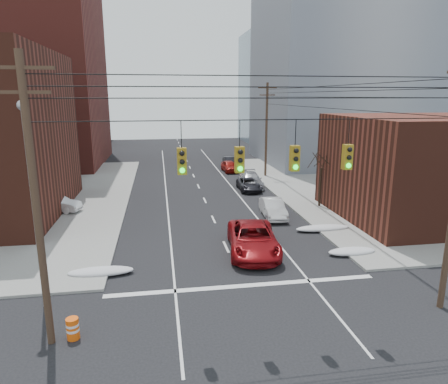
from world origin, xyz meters
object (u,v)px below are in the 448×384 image
object	(u,v)px
red_pickup	(253,239)
lot_car_d	(32,185)
lot_car_a	(57,204)
lot_car_b	(42,189)
parked_car_b	(273,208)
parked_car_c	(249,184)
parked_car_e	(229,166)
parked_car_f	(230,162)
parked_car_a	(274,210)
construction_barrel	(73,328)
parked_car_d	(251,180)

from	to	relation	value
red_pickup	lot_car_d	size ratio (longest dim) A/B	1.36
lot_car_a	lot_car_b	distance (m)	6.59
red_pickup	lot_car_b	bearing A→B (deg)	141.73
red_pickup	parked_car_b	size ratio (longest dim) A/B	1.42
red_pickup	parked_car_c	distance (m)	16.81
red_pickup	parked_car_e	bearing A→B (deg)	89.96
red_pickup	parked_car_e	distance (m)	27.27
parked_car_c	parked_car_f	xyz separation A→B (m)	(0.44, 13.66, 0.09)
lot_car_a	lot_car_b	bearing A→B (deg)	41.26
parked_car_a	lot_car_b	world-z (taller)	lot_car_b
lot_car_d	construction_barrel	xyz separation A→B (m)	(8.92, -26.05, -0.48)
parked_car_a	lot_car_a	xyz separation A→B (m)	(-17.35, 4.08, 0.13)
parked_car_a	parked_car_c	xyz separation A→B (m)	(0.16, 9.65, -0.05)
parked_car_d	lot_car_a	distance (m)	19.38
parked_car_a	parked_car_b	xyz separation A→B (m)	(0.00, 0.20, 0.06)
parked_car_a	lot_car_d	world-z (taller)	lot_car_d
parked_car_b	parked_car_e	distance (m)	20.06
parked_car_c	parked_car_d	xyz separation A→B (m)	(0.54, 1.48, 0.14)
parked_car_e	parked_car_d	bearing A→B (deg)	-89.07
parked_car_b	parked_car_a	bearing A→B (deg)	-85.77
parked_car_f	lot_car_a	world-z (taller)	lot_car_a
parked_car_e	construction_barrel	bearing A→B (deg)	-113.23
parked_car_f	lot_car_a	xyz separation A→B (m)	(-17.96, -19.22, 0.09)
red_pickup	lot_car_a	distance (m)	17.78
lot_car_b	lot_car_d	world-z (taller)	lot_car_d
parked_car_b	lot_car_b	size ratio (longest dim) A/B	0.93
lot_car_d	construction_barrel	distance (m)	27.54
parked_car_f	lot_car_d	size ratio (longest dim) A/B	0.93
red_pickup	parked_car_f	world-z (taller)	red_pickup
red_pickup	lot_car_a	bearing A→B (deg)	149.14
parked_car_a	lot_car_a	size ratio (longest dim) A/B	1.00
parked_car_e	lot_car_d	xyz separation A→B (m)	(-21.42, -8.76, 0.23)
red_pickup	parked_car_d	bearing A→B (deg)	84.33
red_pickup	lot_car_d	bearing A→B (deg)	141.61
parked_car_b	parked_car_d	distance (m)	10.95
parked_car_a	parked_car_d	size ratio (longest dim) A/B	0.75
parked_car_c	parked_car_e	xyz separation A→B (m)	(-0.16, 10.62, 0.08)
lot_car_b	parked_car_e	bearing A→B (deg)	-79.61
parked_car_c	parked_car_f	bearing A→B (deg)	89.27
parked_car_d	lot_car_d	world-z (taller)	lot_car_d
red_pickup	parked_car_a	size ratio (longest dim) A/B	1.60
construction_barrel	lot_car_d	bearing A→B (deg)	108.91
red_pickup	parked_car_d	size ratio (longest dim) A/B	1.19
parked_car_b	construction_barrel	xyz separation A→B (m)	(-12.50, -14.74, -0.28)
parked_car_e	parked_car_f	distance (m)	3.10
parked_car_a	parked_car_b	bearing A→B (deg)	97.85
parked_car_a	parked_car_d	world-z (taller)	parked_car_d
lot_car_b	construction_barrel	size ratio (longest dim) A/B	5.40
lot_car_a	lot_car_d	distance (m)	8.47
parked_car_c	parked_car_e	distance (m)	10.62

